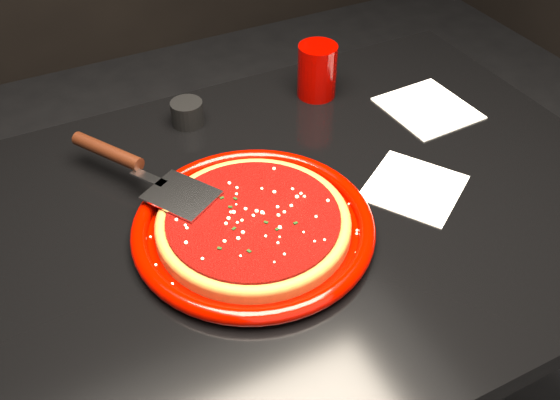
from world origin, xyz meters
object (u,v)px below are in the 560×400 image
object	(u,v)px
ramekin	(187,113)
table	(277,351)
plate	(254,227)
cup	(317,71)
pizza_server	(143,169)

from	to	relation	value
ramekin	table	bearing A→B (deg)	-82.75
plate	table	bearing A→B (deg)	26.72
cup	ramekin	size ratio (longest dim) A/B	1.78
table	ramekin	world-z (taller)	ramekin
plate	pizza_server	world-z (taller)	pizza_server
cup	pizza_server	bearing A→B (deg)	-161.36
pizza_server	ramekin	xyz separation A→B (m)	(0.13, 0.15, -0.02)
table	plate	distance (m)	0.39
table	pizza_server	world-z (taller)	pizza_server
table	pizza_server	size ratio (longest dim) A/B	3.48
plate	ramekin	size ratio (longest dim) A/B	6.17
plate	pizza_server	size ratio (longest dim) A/B	1.07
plate	cup	xyz separation A→B (m)	(0.28, 0.30, 0.04)
plate	pizza_server	distance (m)	0.21
pizza_server	cup	world-z (taller)	cup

